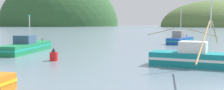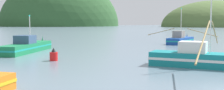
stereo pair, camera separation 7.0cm
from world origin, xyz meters
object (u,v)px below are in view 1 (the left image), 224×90
Objects in this scene: fishing_boat_blue at (180,40)px; fishing_boat_green at (27,47)px; fishing_boat_teal at (208,59)px; channel_buoy at (54,55)px.

fishing_boat_green is at bearing 154.43° from fishing_boat_blue.
fishing_boat_teal is 10.48× the size of channel_buoy.
fishing_boat_teal reaches higher than channel_buoy.
fishing_boat_green is at bearing 106.84° from channel_buoy.
fishing_boat_green is 1.11× the size of fishing_boat_blue.
channel_buoy is at bearing -172.68° from fishing_boat_teal.
channel_buoy is (-13.34, 8.51, -0.23)m from fishing_boat_teal.
fishing_boat_green is (-16.26, 18.14, -0.03)m from fishing_boat_teal.
fishing_boat_teal is 1.42× the size of fishing_boat_blue.
fishing_boat_blue is (27.86, 7.60, 0.00)m from fishing_boat_green.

